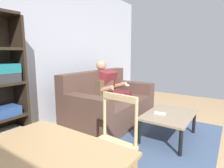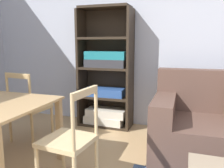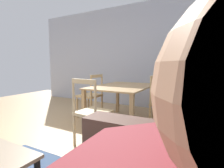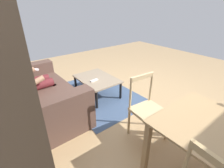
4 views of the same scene
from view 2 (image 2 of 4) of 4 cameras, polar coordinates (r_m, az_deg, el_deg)
The scene contains 4 objects.
wall_back at distance 3.62m, azimuth 13.96°, elevation 10.64°, with size 6.22×0.12×2.72m, color #B2B7C6.
bookshelf at distance 3.62m, azimuth -1.50°, elevation 1.50°, with size 0.83×0.36×1.84m.
dining_chair_near_wall at distance 3.28m, azimuth -19.71°, elevation -5.47°, with size 0.46×0.46×0.93m.
dining_chair_facing_couch at distance 2.14m, azimuth -10.20°, elevation -13.45°, with size 0.46×0.46×0.93m.
Camera 2 is at (0.31, -0.91, 1.30)m, focal length 37.21 mm.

